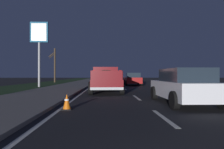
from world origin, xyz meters
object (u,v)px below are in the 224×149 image
at_px(sedan_red, 133,79).
at_px(bare_tree_far, 55,65).
at_px(sedan_white, 183,86).
at_px(traffic_cone_near, 67,102).
at_px(pickup_truck, 106,79).
at_px(gas_price_sign, 39,38).

distance_m(sedan_red, bare_tree_far, 16.39).
xyz_separation_m(sedan_white, traffic_cone_near, (-1.31, 4.82, -0.50)).
bearing_deg(sedan_red, pickup_truck, 161.44).
bearing_deg(sedan_white, gas_price_sign, 39.57).
bearing_deg(bare_tree_far, sedan_red, -130.11).
distance_m(gas_price_sign, bare_tree_far, 13.81).
xyz_separation_m(pickup_truck, traffic_cone_near, (-7.28, 1.39, -0.70)).
bearing_deg(bare_tree_far, sedan_white, -154.63).
xyz_separation_m(pickup_truck, sedan_red, (9.94, -3.34, -0.20)).
bearing_deg(traffic_cone_near, pickup_truck, -10.78).
height_order(gas_price_sign, traffic_cone_near, gas_price_sign).
height_order(sedan_red, sedan_white, same).
bearing_deg(gas_price_sign, sedan_red, -73.73).
bearing_deg(gas_price_sign, traffic_cone_near, -157.72).
xyz_separation_m(sedan_red, bare_tree_far, (10.45, 12.41, 2.35)).
xyz_separation_m(sedan_white, bare_tree_far, (26.36, 12.50, 2.35)).
distance_m(pickup_truck, sedan_white, 6.89).
bearing_deg(bare_tree_far, gas_price_sign, -172.06).
relative_size(gas_price_sign, traffic_cone_near, 12.05).
relative_size(bare_tree_far, traffic_cone_near, 10.32).
bearing_deg(pickup_truck, gas_price_sign, 46.28).
bearing_deg(bare_tree_far, pickup_truck, -156.02).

